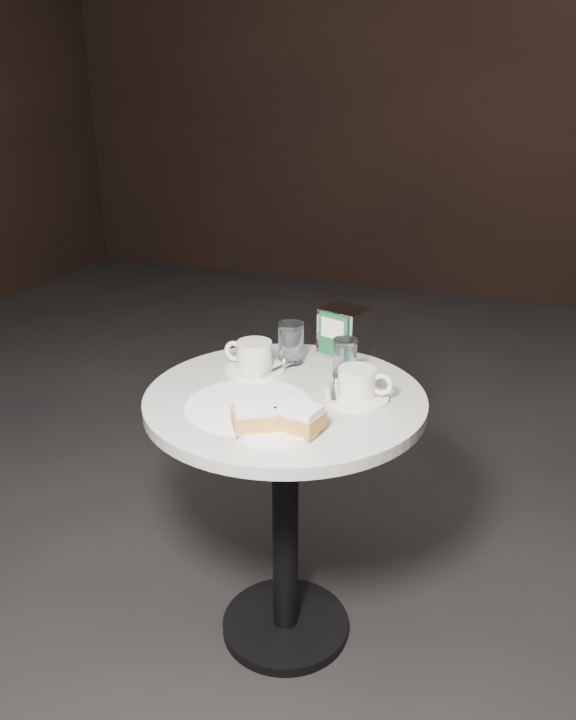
{
  "coord_description": "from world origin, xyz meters",
  "views": [
    {
      "loc": [
        0.57,
        -1.47,
        1.49
      ],
      "look_at": [
        0.0,
        0.02,
        0.83
      ],
      "focal_mm": 35.0,
      "sensor_mm": 36.0,
      "label": 1
    }
  ],
  "objects_px": {
    "coffee_cup_left": "(254,358)",
    "coffee_cup_right": "(358,386)",
    "napkin_dispenser": "(344,332)",
    "beignet_plate": "(277,420)",
    "water_glass_left": "(291,343)",
    "water_glass_right": "(345,358)",
    "cafe_table": "(285,464)"
  },
  "relations": [
    {
      "from": "water_glass_left",
      "to": "napkin_dispenser",
      "type": "distance_m",
      "value": 0.15
    },
    {
      "from": "coffee_cup_right",
      "to": "water_glass_right",
      "type": "bearing_deg",
      "value": 112.6
    },
    {
      "from": "beignet_plate",
      "to": "napkin_dispenser",
      "type": "bearing_deg",
      "value": 88.77
    },
    {
      "from": "napkin_dispenser",
      "to": "water_glass_right",
      "type": "bearing_deg",
      "value": -52.12
    },
    {
      "from": "beignet_plate",
      "to": "coffee_cup_left",
      "type": "relative_size",
      "value": 1.36
    },
    {
      "from": "cafe_table",
      "to": "water_glass_left",
      "type": "height_order",
      "value": "water_glass_left"
    },
    {
      "from": "napkin_dispenser",
      "to": "beignet_plate",
      "type": "bearing_deg",
      "value": -71.52
    },
    {
      "from": "beignet_plate",
      "to": "water_glass_left",
      "type": "height_order",
      "value": "water_glass_left"
    },
    {
      "from": "beignet_plate",
      "to": "water_glass_right",
      "type": "relative_size",
      "value": 2.32
    },
    {
      "from": "beignet_plate",
      "to": "water_glass_left",
      "type": "bearing_deg",
      "value": 106.18
    },
    {
      "from": "cafe_table",
      "to": "water_glass_right",
      "type": "bearing_deg",
      "value": 57.72
    },
    {
      "from": "napkin_dispenser",
      "to": "water_glass_left",
      "type": "bearing_deg",
      "value": -122.63
    },
    {
      "from": "coffee_cup_right",
      "to": "water_glass_left",
      "type": "bearing_deg",
      "value": 138.51
    },
    {
      "from": "cafe_table",
      "to": "water_glass_right",
      "type": "distance_m",
      "value": 0.31
    },
    {
      "from": "cafe_table",
      "to": "beignet_plate",
      "type": "bearing_deg",
      "value": -74.46
    },
    {
      "from": "coffee_cup_left",
      "to": "napkin_dispenser",
      "type": "bearing_deg",
      "value": 47.23
    },
    {
      "from": "beignet_plate",
      "to": "water_glass_right",
      "type": "bearing_deg",
      "value": 81.17
    },
    {
      "from": "cafe_table",
      "to": "beignet_plate",
      "type": "distance_m",
      "value": 0.29
    },
    {
      "from": "cafe_table",
      "to": "coffee_cup_left",
      "type": "relative_size",
      "value": 4.29
    },
    {
      "from": "cafe_table",
      "to": "coffee_cup_right",
      "type": "bearing_deg",
      "value": 12.15
    },
    {
      "from": "water_glass_left",
      "to": "napkin_dispenser",
      "type": "bearing_deg",
      "value": 37.66
    },
    {
      "from": "water_glass_right",
      "to": "napkin_dispenser",
      "type": "xyz_separation_m",
      "value": [
        -0.04,
        0.13,
        0.02
      ]
    },
    {
      "from": "coffee_cup_left",
      "to": "napkin_dispenser",
      "type": "relative_size",
      "value": 1.19
    },
    {
      "from": "coffee_cup_left",
      "to": "water_glass_left",
      "type": "height_order",
      "value": "water_glass_left"
    },
    {
      "from": "water_glass_right",
      "to": "water_glass_left",
      "type": "bearing_deg",
      "value": 166.94
    },
    {
      "from": "coffee_cup_right",
      "to": "cafe_table",
      "type": "bearing_deg",
      "value": -174.29
    },
    {
      "from": "coffee_cup_left",
      "to": "coffee_cup_right",
      "type": "xyz_separation_m",
      "value": [
        0.3,
        -0.07,
        -0.0
      ]
    },
    {
      "from": "cafe_table",
      "to": "water_glass_left",
      "type": "distance_m",
      "value": 0.33
    },
    {
      "from": "cafe_table",
      "to": "coffee_cup_right",
      "type": "height_order",
      "value": "coffee_cup_right"
    },
    {
      "from": "napkin_dispenser",
      "to": "cafe_table",
      "type": "bearing_deg",
      "value": -81.83
    },
    {
      "from": "cafe_table",
      "to": "napkin_dispenser",
      "type": "height_order",
      "value": "napkin_dispenser"
    },
    {
      "from": "coffee_cup_left",
      "to": "coffee_cup_right",
      "type": "relative_size",
      "value": 0.99
    }
  ]
}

